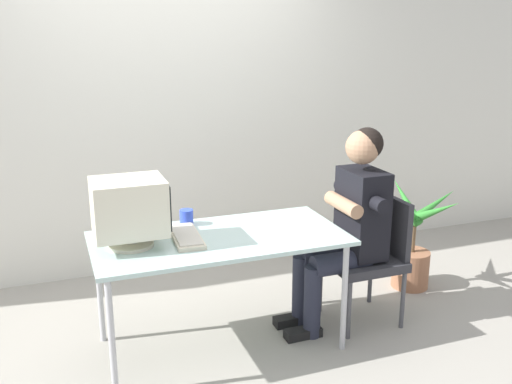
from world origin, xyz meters
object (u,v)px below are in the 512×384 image
Objects in this scene: person_seated at (349,220)px; potted_plant at (412,244)px; keyboard at (186,236)px; office_chair at (371,252)px; desk_mug at (186,217)px; crt_monitor at (130,208)px; desk at (219,245)px.

potted_plant is at bearing 23.35° from person_seated.
keyboard is 1.26m from office_chair.
desk_mug reaches higher than keyboard.
office_chair is (1.23, -0.04, -0.25)m from keyboard.
potted_plant is (0.74, 0.32, -0.38)m from person_seated.
desk is at bearing -2.49° from crt_monitor.
desk_mug is at bearing -178.91° from potted_plant.
crt_monitor reaches higher than keyboard.
crt_monitor is at bearing -146.33° from desk_mug.
desk is 1.77× the size of potted_plant.
person_seated reaches higher than potted_plant.
desk is 0.87m from person_seated.
crt_monitor is 0.48× the size of potted_plant.
keyboard is at bearing 1.68° from crt_monitor.
desk is 15.09× the size of desk_mug.
potted_plant is 1.78m from desk_mug.
person_seated is at bearing 180.00° from office_chair.
person_seated is at bearing -1.47° from crt_monitor.
person_seated is at bearing -0.86° from desk.
desk_mug is (0.38, 0.25, -0.18)m from crt_monitor.
person_seated is 1.56× the size of potted_plant.
crt_monitor reaches higher than desk_mug.
desk_mug is at bearing 33.67° from crt_monitor.
keyboard is at bearing 177.60° from person_seated.
crt_monitor reaches higher than desk.
desk_mug is (-1.17, 0.29, 0.29)m from office_chair.
desk_mug is at bearing 115.48° from desk.
potted_plant is (0.56, 0.32, -0.14)m from office_chair.
desk_mug is at bearing 75.39° from keyboard.
keyboard reaches higher than desk.
person_seated is 13.30× the size of desk_mug.
desk is at bearing -64.52° from desk_mug.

